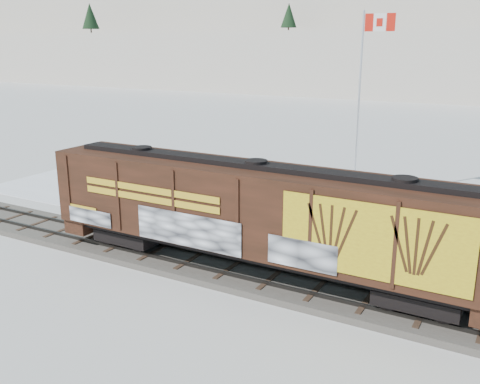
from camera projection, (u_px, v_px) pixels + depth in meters
The scene contains 8 objects.
ground at pixel (192, 265), 23.96m from camera, with size 500.00×500.00×0.00m, color white.
rail_track at pixel (192, 262), 23.92m from camera, with size 50.00×3.40×0.43m.
parking_strip at pixel (267, 219), 30.25m from camera, with size 40.00×8.00×0.03m, color white.
hopper_railcar at pixel (256, 212), 21.64m from camera, with size 19.25×3.06×4.60m.
flagpole at pixel (359, 134), 32.78m from camera, with size 2.30×0.90×11.46m.
car_silver at pixel (252, 204), 30.26m from camera, with size 1.83×4.55×1.55m, color #9DA0A4.
car_white at pixel (365, 219), 27.93m from camera, with size 1.44×4.12×1.36m, color white.
car_dark at pixel (398, 230), 26.55m from camera, with size 1.74×4.28×1.24m, color black.
Camera 1 is at (12.77, -18.30, 9.56)m, focal length 40.00 mm.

